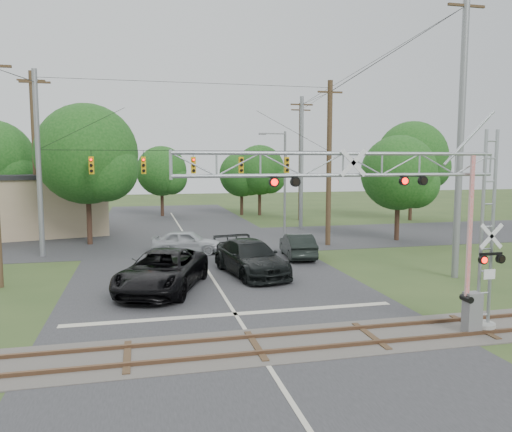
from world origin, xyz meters
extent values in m
plane|color=#314520|center=(0.00, 0.00, 0.00)|extent=(160.00, 160.00, 0.00)
cube|color=#2D2D30|center=(0.00, 10.00, 0.01)|extent=(14.00, 90.00, 0.02)
cube|color=#2D2D30|center=(0.00, 24.00, 0.01)|extent=(90.00, 12.00, 0.02)
cube|color=#524B47|center=(0.00, 2.00, 0.02)|extent=(90.00, 3.20, 0.05)
cube|color=brown|center=(0.00, 1.28, 0.09)|extent=(90.00, 0.12, 0.14)
cube|color=brown|center=(0.00, 2.72, 0.09)|extent=(90.00, 0.12, 0.14)
cylinder|color=gray|center=(8.11, 1.70, 0.15)|extent=(0.87, 0.87, 0.29)
cube|color=silver|center=(8.06, 1.41, 2.09)|extent=(0.44, 0.03, 0.34)
cube|color=slate|center=(7.53, 1.51, 0.73)|extent=(0.53, 0.44, 1.46)
cube|color=red|center=(7.29, 1.51, 3.69)|extent=(0.14, 0.09, 4.86)
cylinder|color=gray|center=(-9.50, 20.00, 5.75)|extent=(0.32, 0.32, 11.50)
cylinder|color=#473021|center=(9.50, 20.00, 5.75)|extent=(0.36, 0.36, 11.50)
cylinder|color=black|center=(0.00, 20.00, 6.64)|extent=(19.00, 0.03, 0.03)
cube|color=gold|center=(-6.40, 20.00, 5.69)|extent=(0.30, 0.30, 1.10)
cube|color=gold|center=(-3.20, 20.00, 5.69)|extent=(0.30, 0.30, 1.10)
cube|color=gold|center=(0.00, 20.00, 5.69)|extent=(0.30, 0.30, 1.10)
cube|color=gold|center=(3.20, 20.00, 5.69)|extent=(0.30, 0.30, 1.10)
cube|color=gold|center=(6.40, 20.00, 5.69)|extent=(0.30, 0.30, 1.10)
imported|color=black|center=(-2.57, 9.89, 0.92)|extent=(5.16, 7.30, 1.85)
imported|color=black|center=(2.10, 12.16, 0.89)|extent=(3.53, 6.49, 1.78)
imported|color=#A9ACB0|center=(-0.58, 19.05, 0.76)|extent=(4.79, 2.84, 1.53)
imported|color=black|center=(5.94, 16.01, 0.76)|extent=(2.13, 4.74, 1.51)
cylinder|color=gray|center=(7.75, 24.97, 4.15)|extent=(0.18, 0.18, 8.29)
cylinder|color=gray|center=(6.83, 24.97, 8.11)|extent=(1.84, 0.11, 0.11)
cube|color=slate|center=(5.91, 24.97, 8.06)|extent=(0.55, 0.23, 0.14)
cylinder|color=#473021|center=(-11.22, 28.13, 6.35)|extent=(0.34, 0.34, 12.71)
cube|color=#473021|center=(-11.22, 28.13, 12.01)|extent=(2.00, 0.12, 0.12)
cylinder|color=gray|center=(10.32, 28.61, 5.76)|extent=(0.34, 0.34, 11.51)
cube|color=#473021|center=(10.32, 28.61, 10.81)|extent=(2.00, 0.12, 0.12)
cylinder|color=gray|center=(12.16, 9.09, 7.07)|extent=(0.34, 0.34, 14.15)
cube|color=#473021|center=(12.16, 9.09, 13.45)|extent=(2.00, 0.12, 0.12)
cylinder|color=#473021|center=(12.35, 35.02, 5.87)|extent=(0.34, 0.34, 11.73)
cube|color=#473021|center=(12.35, 35.02, 11.03)|extent=(2.00, 0.12, 0.12)
cylinder|color=#372319|center=(-13.27, 39.53, 1.59)|extent=(0.36, 0.36, 3.18)
sphere|color=#154614|center=(-13.27, 39.53, 4.48)|extent=(4.92, 4.92, 4.92)
cylinder|color=#372319|center=(-7.04, 24.16, 2.29)|extent=(0.36, 0.36, 4.58)
sphere|color=#154614|center=(-7.04, 24.16, 6.45)|extent=(7.08, 7.08, 7.08)
cylinder|color=#372319|center=(-1.10, 42.00, 1.75)|extent=(0.36, 0.36, 3.49)
sphere|color=#154614|center=(-1.10, 42.00, 4.92)|extent=(5.40, 5.40, 5.40)
cylinder|color=#372319|center=(7.60, 41.28, 1.61)|extent=(0.36, 0.36, 3.22)
sphere|color=#154614|center=(7.60, 41.28, 4.53)|extent=(4.97, 4.97, 4.97)
cylinder|color=#372319|center=(9.48, 40.57, 1.78)|extent=(0.36, 0.36, 3.56)
sphere|color=#154614|center=(9.48, 40.57, 5.01)|extent=(5.50, 5.50, 5.50)
cylinder|color=#372319|center=(15.36, 20.84, 1.81)|extent=(0.36, 0.36, 3.61)
sphere|color=#154614|center=(15.36, 20.84, 5.09)|extent=(5.58, 5.58, 5.58)
cylinder|color=#372319|center=(23.25, 32.41, 2.28)|extent=(0.36, 0.36, 4.56)
sphere|color=#154614|center=(23.25, 32.41, 6.43)|extent=(7.05, 7.05, 7.05)
camera|label=1|loc=(-3.53, -13.02, 5.91)|focal=35.00mm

